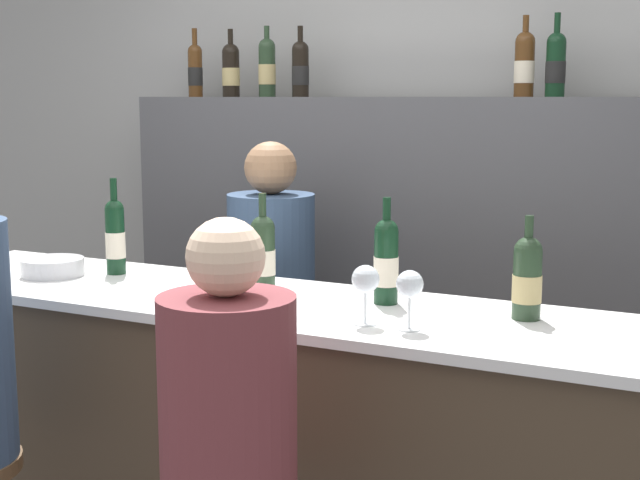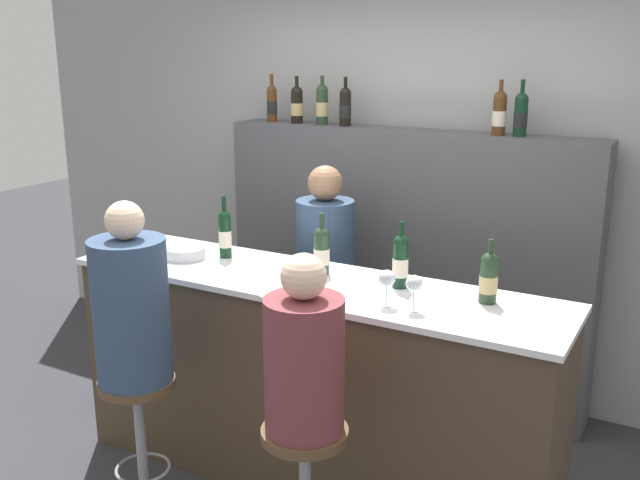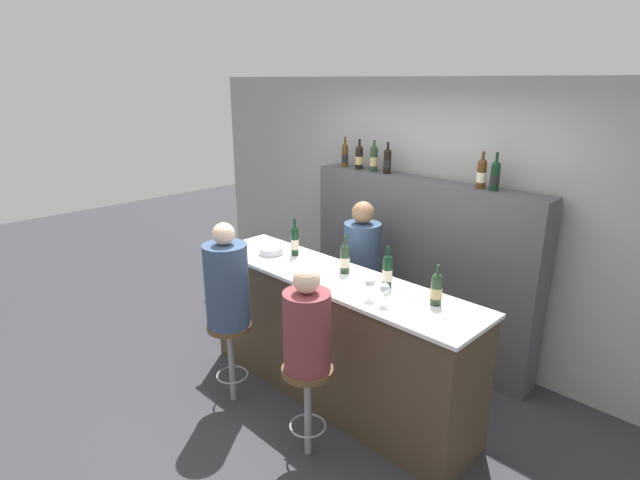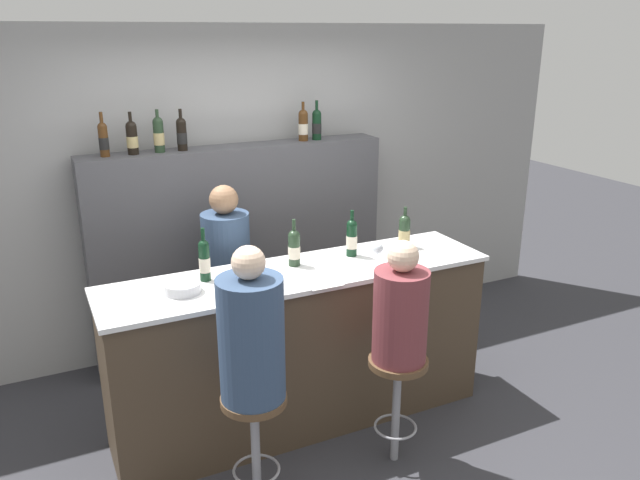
{
  "view_description": "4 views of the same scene",
  "coord_description": "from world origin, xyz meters",
  "px_view_note": "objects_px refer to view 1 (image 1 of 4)",
  "views": [
    {
      "loc": [
        1.41,
        -2.01,
        1.7
      ],
      "look_at": [
        0.23,
        0.36,
        1.28
      ],
      "focal_mm": 50.0,
      "sensor_mm": 36.0,
      "label": 1
    },
    {
      "loc": [
        1.66,
        -2.55,
        2.2
      ],
      "look_at": [
        0.02,
        0.37,
        1.28
      ],
      "focal_mm": 40.0,
      "sensor_mm": 36.0,
      "label": 2
    },
    {
      "loc": [
        2.49,
        -2.38,
        2.57
      ],
      "look_at": [
        -0.18,
        0.31,
        1.35
      ],
      "focal_mm": 28.0,
      "sensor_mm": 36.0,
      "label": 3
    },
    {
      "loc": [
        -1.49,
        -3.08,
        2.54
      ],
      "look_at": [
        0.1,
        0.22,
        1.31
      ],
      "focal_mm": 35.0,
      "sensor_mm": 36.0,
      "label": 4
    }
  ],
  "objects_px": {
    "metal_bowl": "(53,267)",
    "guest_seated_right": "(228,400)",
    "wine_bottle_backbar_4": "(524,64)",
    "wine_glass_1": "(410,286)",
    "wine_bottle_backbar_1": "(231,70)",
    "wine_glass_0": "(366,281)",
    "wine_bottle_counter_0": "(115,236)",
    "wine_bottle_counter_3": "(527,277)",
    "wine_bottle_counter_2": "(386,260)",
    "wine_bottle_backbar_3": "(300,68)",
    "wine_bottle_backbar_2": "(267,67)",
    "bartender": "(272,352)",
    "wine_bottle_backbar_0": "(195,70)",
    "wine_bottle_counter_1": "(263,252)",
    "wine_bottle_backbar_5": "(556,64)"
  },
  "relations": [
    {
      "from": "wine_bottle_backbar_0",
      "to": "metal_bowl",
      "type": "xyz_separation_m",
      "value": [
        0.21,
        -1.19,
        -0.7
      ]
    },
    {
      "from": "bartender",
      "to": "wine_bottle_counter_1",
      "type": "bearing_deg",
      "value": -62.69
    },
    {
      "from": "wine_bottle_counter_0",
      "to": "wine_bottle_backbar_4",
      "type": "relative_size",
      "value": 1.08
    },
    {
      "from": "wine_bottle_counter_2",
      "to": "metal_bowl",
      "type": "relative_size",
      "value": 1.49
    },
    {
      "from": "wine_bottle_backbar_0",
      "to": "wine_bottle_backbar_4",
      "type": "height_order",
      "value": "wine_bottle_backbar_0"
    },
    {
      "from": "wine_bottle_counter_1",
      "to": "wine_bottle_backbar_3",
      "type": "bearing_deg",
      "value": 111.74
    },
    {
      "from": "bartender",
      "to": "wine_bottle_counter_0",
      "type": "bearing_deg",
      "value": -118.91
    },
    {
      "from": "wine_glass_1",
      "to": "bartender",
      "type": "relative_size",
      "value": 0.1
    },
    {
      "from": "wine_bottle_backbar_3",
      "to": "wine_bottle_backbar_4",
      "type": "relative_size",
      "value": 0.98
    },
    {
      "from": "wine_bottle_backbar_4",
      "to": "wine_glass_1",
      "type": "distance_m",
      "value": 1.46
    },
    {
      "from": "wine_bottle_counter_0",
      "to": "wine_glass_1",
      "type": "bearing_deg",
      "value": -12.23
    },
    {
      "from": "wine_bottle_counter_2",
      "to": "wine_bottle_backbar_0",
      "type": "relative_size",
      "value": 1.03
    },
    {
      "from": "wine_bottle_counter_1",
      "to": "wine_bottle_backbar_4",
      "type": "bearing_deg",
      "value": 62.62
    },
    {
      "from": "wine_bottle_backbar_4",
      "to": "wine_bottle_backbar_1",
      "type": "bearing_deg",
      "value": 180.0
    },
    {
      "from": "wine_glass_0",
      "to": "wine_bottle_backbar_2",
      "type": "bearing_deg",
      "value": 128.72
    },
    {
      "from": "wine_bottle_backbar_3",
      "to": "wine_bottle_backbar_5",
      "type": "xyz_separation_m",
      "value": [
        1.09,
        0.0,
        0.0
      ]
    },
    {
      "from": "guest_seated_right",
      "to": "wine_bottle_counter_1",
      "type": "bearing_deg",
      "value": 114.43
    },
    {
      "from": "wine_bottle_counter_3",
      "to": "bartender",
      "type": "bearing_deg",
      "value": 153.86
    },
    {
      "from": "metal_bowl",
      "to": "wine_glass_0",
      "type": "bearing_deg",
      "value": -6.08
    },
    {
      "from": "wine_bottle_backbar_2",
      "to": "metal_bowl",
      "type": "bearing_deg",
      "value": -98.3
    },
    {
      "from": "wine_bottle_counter_0",
      "to": "guest_seated_right",
      "type": "bearing_deg",
      "value": -38.73
    },
    {
      "from": "wine_bottle_counter_2",
      "to": "wine_bottle_backbar_3",
      "type": "relative_size",
      "value": 1.05
    },
    {
      "from": "wine_bottle_backbar_0",
      "to": "guest_seated_right",
      "type": "bearing_deg",
      "value": -54.08
    },
    {
      "from": "wine_bottle_counter_0",
      "to": "bartender",
      "type": "height_order",
      "value": "bartender"
    },
    {
      "from": "wine_bottle_backbar_1",
      "to": "wine_bottle_backbar_3",
      "type": "bearing_deg",
      "value": 0.0
    },
    {
      "from": "wine_bottle_counter_3",
      "to": "guest_seated_right",
      "type": "bearing_deg",
      "value": -123.99
    },
    {
      "from": "wine_bottle_backbar_4",
      "to": "wine_bottle_backbar_0",
      "type": "bearing_deg",
      "value": 180.0
    },
    {
      "from": "wine_glass_1",
      "to": "wine_bottle_backbar_5",
      "type": "bearing_deg",
      "value": 86.74
    },
    {
      "from": "wine_bottle_backbar_2",
      "to": "metal_bowl",
      "type": "distance_m",
      "value": 1.4
    },
    {
      "from": "metal_bowl",
      "to": "guest_seated_right",
      "type": "xyz_separation_m",
      "value": [
        1.1,
        -0.62,
        -0.11
      ]
    },
    {
      "from": "wine_bottle_counter_0",
      "to": "wine_bottle_backbar_2",
      "type": "xyz_separation_m",
      "value": [
        0.0,
        1.06,
        0.61
      ]
    },
    {
      "from": "wine_glass_0",
      "to": "wine_glass_1",
      "type": "distance_m",
      "value": 0.13
    },
    {
      "from": "wine_bottle_counter_1",
      "to": "wine_bottle_backbar_0",
      "type": "height_order",
      "value": "wine_bottle_backbar_0"
    },
    {
      "from": "wine_glass_1",
      "to": "guest_seated_right",
      "type": "relative_size",
      "value": 0.22
    },
    {
      "from": "metal_bowl",
      "to": "wine_bottle_backbar_1",
      "type": "bearing_deg",
      "value": 90.7
    },
    {
      "from": "wine_bottle_counter_2",
      "to": "wine_bottle_counter_0",
      "type": "bearing_deg",
      "value": -180.0
    },
    {
      "from": "wine_bottle_backbar_0",
      "to": "wine_bottle_backbar_4",
      "type": "relative_size",
      "value": 1.0
    },
    {
      "from": "wine_bottle_backbar_0",
      "to": "bartender",
      "type": "relative_size",
      "value": 0.2
    },
    {
      "from": "wine_bottle_backbar_0",
      "to": "wine_glass_0",
      "type": "height_order",
      "value": "wine_bottle_backbar_0"
    },
    {
      "from": "wine_bottle_counter_2",
      "to": "wine_bottle_backbar_4",
      "type": "bearing_deg",
      "value": 83.09
    },
    {
      "from": "wine_glass_0",
      "to": "wine_glass_1",
      "type": "xyz_separation_m",
      "value": [
        0.13,
        0.0,
        -0.0
      ]
    },
    {
      "from": "wine_bottle_counter_0",
      "to": "metal_bowl",
      "type": "xyz_separation_m",
      "value": [
        -0.17,
        -0.13,
        -0.1
      ]
    },
    {
      "from": "wine_bottle_backbar_3",
      "to": "bartender",
      "type": "xyz_separation_m",
      "value": [
        0.14,
        -0.51,
        -1.12
      ]
    },
    {
      "from": "wine_bottle_counter_1",
      "to": "guest_seated_right",
      "type": "bearing_deg",
      "value": -65.57
    },
    {
      "from": "wine_bottle_backbar_4",
      "to": "wine_glass_1",
      "type": "xyz_separation_m",
      "value": [
        0.04,
        -1.32,
        -0.62
      ]
    },
    {
      "from": "wine_bottle_counter_0",
      "to": "wine_bottle_counter_3",
      "type": "height_order",
      "value": "wine_bottle_counter_0"
    },
    {
      "from": "wine_bottle_backbar_4",
      "to": "wine_glass_0",
      "type": "height_order",
      "value": "wine_bottle_backbar_4"
    },
    {
      "from": "wine_bottle_backbar_3",
      "to": "wine_bottle_backbar_1",
      "type": "bearing_deg",
      "value": 180.0
    },
    {
      "from": "wine_bottle_backbar_5",
      "to": "wine_glass_0",
      "type": "relative_size",
      "value": 1.91
    },
    {
      "from": "wine_bottle_counter_3",
      "to": "wine_bottle_backbar_4",
      "type": "xyz_separation_m",
      "value": [
        -0.29,
        1.06,
        0.62
      ]
    }
  ]
}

